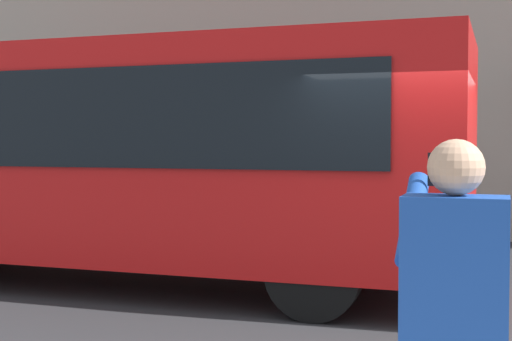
# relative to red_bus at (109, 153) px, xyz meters

# --- Properties ---
(ground_plane) EXTENTS (60.00, 60.00, 0.00)m
(ground_plane) POSITION_rel_red_bus_xyz_m (-4.21, 0.66, -1.68)
(ground_plane) COLOR #2B2B2D
(red_bus) EXTENTS (9.05, 2.54, 3.08)m
(red_bus) POSITION_rel_red_bus_xyz_m (0.00, 0.00, 0.00)
(red_bus) COLOR red
(red_bus) RESTS_ON ground_plane
(pedestrian_photographer) EXTENTS (0.53, 0.52, 1.70)m
(pedestrian_photographer) POSITION_rel_red_bus_xyz_m (-4.68, 5.31, -0.54)
(pedestrian_photographer) COLOR #2D2D33
(pedestrian_photographer) RESTS_ON sidewalk_curb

